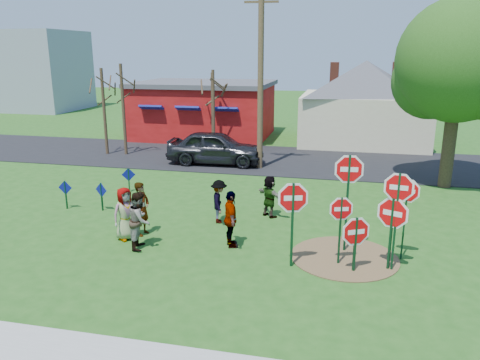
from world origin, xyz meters
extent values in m
plane|color=#1F5117|center=(0.00, 0.00, 0.00)|extent=(120.00, 120.00, 0.00)
cube|color=black|center=(0.00, 11.50, 0.02)|extent=(120.00, 7.50, 0.04)
cylinder|color=brown|center=(4.50, -1.00, 0.01)|extent=(3.20, 3.20, 0.03)
cube|color=maroon|center=(-5.50, 18.00, 1.80)|extent=(9.00, 7.00, 3.60)
cube|color=#4C4C51|center=(-5.50, 18.00, 3.75)|extent=(9.40, 7.40, 0.30)
cube|color=navy|center=(-8.00, 14.40, 2.40)|extent=(1.60, 0.78, 0.45)
cube|color=navy|center=(-5.50, 14.40, 2.40)|extent=(1.60, 0.78, 0.45)
cube|color=navy|center=(-3.00, 14.40, 2.40)|extent=(1.60, 0.78, 0.45)
cube|color=beige|center=(5.50, 18.00, 1.60)|extent=(8.00, 7.00, 3.20)
pyramid|color=#4C4C51|center=(5.50, 18.00, 5.40)|extent=(9.40, 9.40, 2.20)
cube|color=brown|center=(3.50, 17.00, 4.60)|extent=(0.55, 0.55, 1.40)
cube|color=brown|center=(7.50, 19.00, 4.60)|extent=(0.55, 0.55, 1.40)
cube|color=#8C939E|center=(-28.00, 30.00, 4.00)|extent=(10.00, 8.00, 8.00)
cube|color=#0F391E|center=(3.00, -1.89, 1.24)|extent=(0.08, 0.09, 2.48)
cylinder|color=white|center=(3.00, -1.89, 2.05)|extent=(1.13, 0.36, 1.17)
cylinder|color=red|center=(3.00, -1.89, 2.05)|extent=(0.98, 0.31, 1.01)
cube|color=white|center=(3.00, -1.89, 2.05)|extent=(0.50, 0.15, 0.15)
cube|color=#0F391E|center=(4.49, -0.48, 1.52)|extent=(0.07, 0.08, 3.03)
cylinder|color=white|center=(4.49, -0.48, 2.60)|extent=(1.17, 0.13, 1.18)
cylinder|color=red|center=(4.49, -0.48, 2.60)|extent=(1.01, 0.12, 1.02)
cube|color=white|center=(4.49, -0.48, 2.60)|extent=(0.52, 0.06, 0.15)
cylinder|color=gold|center=(4.49, -0.48, 2.60)|extent=(1.17, 0.12, 1.18)
cube|color=#0F391E|center=(5.80, -1.55, 1.41)|extent=(0.07, 0.08, 2.83)
cylinder|color=white|center=(5.80, -1.55, 2.43)|extent=(1.08, 0.20, 1.09)
cylinder|color=red|center=(5.80, -1.55, 2.43)|extent=(0.93, 0.18, 0.94)
cube|color=white|center=(5.80, -1.55, 2.43)|extent=(0.47, 0.09, 0.14)
cube|color=#0F391E|center=(6.15, -0.70, 1.23)|extent=(0.06, 0.07, 2.45)
cylinder|color=white|center=(6.15, -0.70, 2.11)|extent=(0.94, 0.18, 0.95)
cylinder|color=red|center=(6.15, -0.70, 2.11)|extent=(0.81, 0.16, 0.82)
cube|color=white|center=(6.15, -0.70, 2.11)|extent=(0.41, 0.08, 0.12)
cylinder|color=gold|center=(6.15, -0.70, 2.11)|extent=(0.94, 0.18, 0.95)
cube|color=#0F391E|center=(4.75, -1.87, 0.80)|extent=(0.09, 0.09, 1.60)
cylinder|color=white|center=(4.75, -1.87, 1.19)|extent=(1.01, 0.51, 1.12)
cylinder|color=red|center=(4.75, -1.87, 1.19)|extent=(0.87, 0.44, 0.96)
cube|color=white|center=(4.75, -1.87, 1.19)|extent=(0.44, 0.22, 0.14)
cube|color=#0F391E|center=(5.71, -1.52, 1.06)|extent=(0.09, 0.10, 2.12)
cylinder|color=white|center=(5.71, -1.52, 1.69)|extent=(1.10, 0.50, 1.19)
cylinder|color=red|center=(5.71, -1.52, 1.69)|extent=(0.95, 0.43, 1.03)
cube|color=white|center=(5.71, -1.52, 1.69)|extent=(0.48, 0.22, 0.15)
cylinder|color=gold|center=(5.71, -1.52, 1.69)|extent=(1.10, 0.49, 1.19)
cube|color=#0F391E|center=(4.32, -1.47, 1.01)|extent=(0.06, 0.07, 2.02)
cylinder|color=white|center=(4.32, -1.47, 1.69)|extent=(0.89, 0.28, 0.93)
cylinder|color=red|center=(4.32, -1.47, 1.69)|extent=(0.77, 0.25, 0.80)
cube|color=white|center=(4.32, -1.47, 1.69)|extent=(0.39, 0.12, 0.12)
cube|color=#0F391E|center=(-6.15, 1.25, 0.57)|extent=(0.05, 0.05, 1.13)
cube|color=navy|center=(-6.15, 1.25, 0.87)|extent=(0.57, 0.03, 0.57)
cube|color=#0F391E|center=(-4.69, 1.36, 0.55)|extent=(0.06, 0.07, 1.11)
cube|color=navy|center=(-4.69, 1.36, 0.83)|extent=(0.55, 0.20, 0.58)
cube|color=#0F391E|center=(-4.77, 3.91, 0.53)|extent=(0.06, 0.07, 1.06)
cube|color=navy|center=(-4.77, 3.91, 0.78)|extent=(0.57, 0.21, 0.59)
imported|color=#394D7F|center=(-2.51, -1.07, 0.88)|extent=(0.96, 1.02, 1.76)
imported|color=#246855|center=(-2.14, -0.58, 0.91)|extent=(0.54, 0.73, 1.82)
imported|color=brown|center=(-1.76, -1.60, 0.91)|extent=(0.84, 1.00, 1.81)
imported|color=#36353A|center=(0.07, 1.09, 0.79)|extent=(0.82, 1.13, 1.57)
imported|color=#482A55|center=(0.99, -0.93, 0.91)|extent=(0.82, 1.16, 1.83)
imported|color=#194A30|center=(1.73, 2.11, 0.78)|extent=(1.42, 1.28, 1.57)
imported|color=#2B2B30|center=(-2.45, 9.77, 0.93)|extent=(5.29, 2.27, 1.78)
cylinder|color=#4C3823|center=(0.06, 9.35, 4.70)|extent=(0.29, 0.29, 9.41)
cube|color=#4C3823|center=(0.06, 9.35, 8.26)|extent=(1.68, 0.21, 0.10)
cylinder|color=#382819|center=(8.90, 7.79, 2.24)|extent=(0.57, 0.57, 4.48)
sphere|color=#1F4312|center=(8.90, 7.79, 5.60)|extent=(5.29, 5.29, 5.29)
sphere|color=#1F4312|center=(7.99, 8.61, 4.68)|extent=(3.46, 3.46, 3.46)
cylinder|color=#382819|center=(-8.33, 10.97, 2.65)|extent=(0.18, 0.18, 5.29)
cylinder|color=#382819|center=(-3.27, 12.37, 2.47)|extent=(0.18, 0.18, 4.94)
cylinder|color=#382819|center=(-9.46, 10.79, 2.52)|extent=(0.18, 0.18, 5.04)
cylinder|color=#382819|center=(-3.68, 13.65, 2.36)|extent=(0.18, 0.18, 4.73)
camera|label=1|loc=(4.24, -14.25, 5.97)|focal=35.00mm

